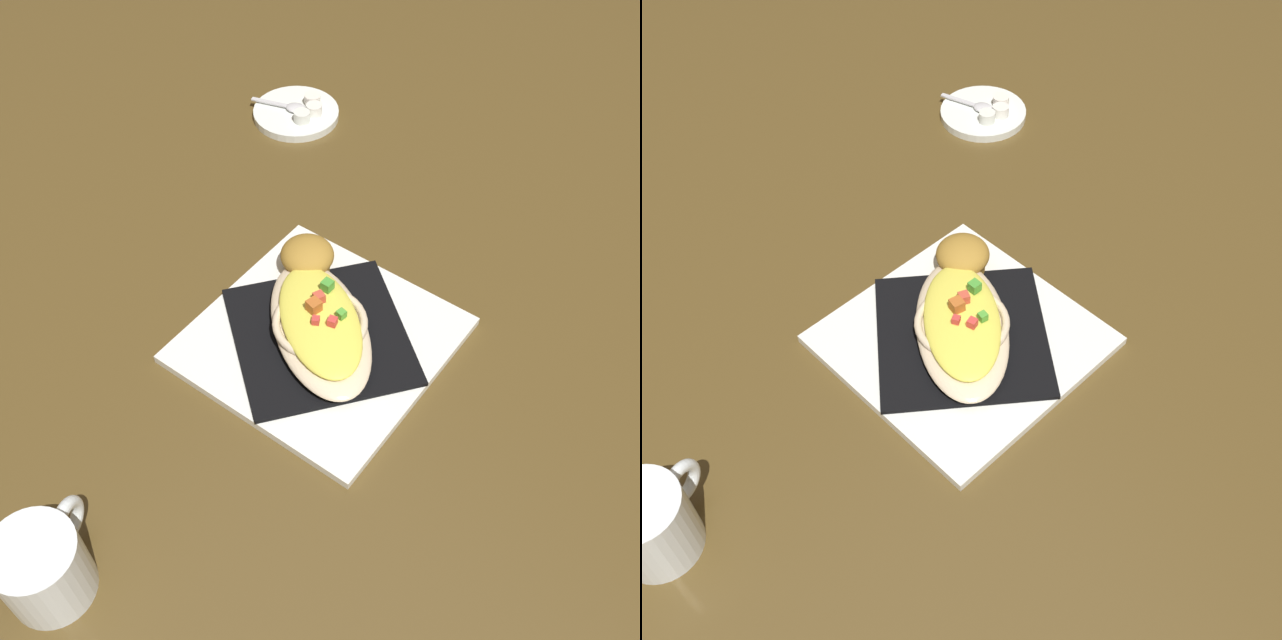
% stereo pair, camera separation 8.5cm
% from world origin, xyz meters
% --- Properties ---
extents(ground_plane, '(2.60, 2.60, 0.00)m').
position_xyz_m(ground_plane, '(0.00, 0.00, 0.00)').
color(ground_plane, '#523E1D').
extents(square_plate, '(0.30, 0.30, 0.01)m').
position_xyz_m(square_plate, '(0.00, 0.00, 0.01)').
color(square_plate, white).
rests_on(square_plate, ground_plane).
extents(folded_napkin, '(0.26, 0.26, 0.01)m').
position_xyz_m(folded_napkin, '(0.00, 0.00, 0.01)').
color(folded_napkin, black).
rests_on(folded_napkin, square_plate).
extents(gratin_dish, '(0.19, 0.23, 0.05)m').
position_xyz_m(gratin_dish, '(0.00, 0.00, 0.03)').
color(gratin_dish, beige).
rests_on(gratin_dish, folded_napkin).
extents(muffin, '(0.06, 0.06, 0.05)m').
position_xyz_m(muffin, '(0.06, 0.08, 0.03)').
color(muffin, olive).
rests_on(muffin, square_plate).
extents(coffee_mug, '(0.10, 0.08, 0.08)m').
position_xyz_m(coffee_mug, '(-0.37, -0.03, 0.04)').
color(coffee_mug, white).
rests_on(coffee_mug, ground_plane).
extents(creamer_saucer, '(0.13, 0.13, 0.01)m').
position_xyz_m(creamer_saucer, '(0.28, 0.33, 0.01)').
color(creamer_saucer, white).
rests_on(creamer_saucer, ground_plane).
extents(spoon, '(0.05, 0.08, 0.01)m').
position_xyz_m(spoon, '(0.27, 0.34, 0.02)').
color(spoon, silver).
rests_on(spoon, creamer_saucer).
extents(creamer_cup_0, '(0.02, 0.02, 0.02)m').
position_xyz_m(creamer_cup_0, '(0.26, 0.31, 0.02)').
color(creamer_cup_0, white).
rests_on(creamer_cup_0, creamer_saucer).
extents(creamer_cup_1, '(0.02, 0.02, 0.02)m').
position_xyz_m(creamer_cup_1, '(0.29, 0.31, 0.02)').
color(creamer_cup_1, white).
rests_on(creamer_cup_1, creamer_saucer).
extents(creamer_cup_2, '(0.02, 0.02, 0.02)m').
position_xyz_m(creamer_cup_2, '(0.30, 0.33, 0.02)').
color(creamer_cup_2, white).
rests_on(creamer_cup_2, creamer_saucer).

